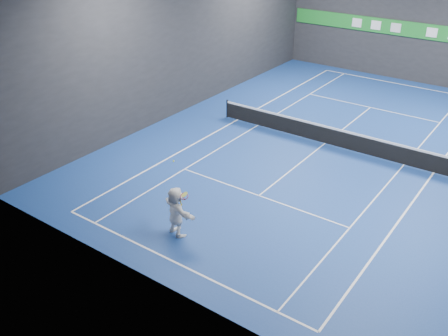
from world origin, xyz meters
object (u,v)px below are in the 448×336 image
Objects in this scene: tennis_racket at (184,197)px; player at (176,212)px; tennis_net at (326,134)px; tennis_ball at (174,161)px.

player is at bearing -172.49° from tennis_racket.
player reaches higher than tennis_net.
tennis_ball is at bearing -96.12° from tennis_net.
player is 3.08× the size of tennis_racket.
tennis_net is at bearing 83.88° from tennis_ball.
tennis_racket is at bearing -154.29° from player.
player is 28.34× the size of tennis_ball.
tennis_racket is (0.45, -0.05, -1.29)m from tennis_ball.
tennis_racket is (-0.67, -10.49, 1.18)m from tennis_net.
tennis_ball reaches higher than tennis_racket.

